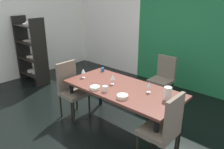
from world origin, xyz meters
The scene contains 17 objects.
ground_plane centered at (0.00, 0.00, -0.01)m, with size 6.27×5.32×0.02m, color black.
back_panel_interior centered at (-1.94, 2.61, 1.34)m, with size 2.40×0.10×2.68m, color white.
garden_window_panel centered at (1.20, 2.61, 1.34)m, with size 3.87×0.10×2.68m, color #206F3F.
left_interior_panel centered at (-3.09, 0.00, 1.34)m, with size 0.10×5.32×2.68m, color silver.
dining_table centered at (0.62, 0.24, 0.68)m, with size 1.98×0.94×0.76m.
chair_left_near centered at (-0.35, -0.08, 0.58)m, with size 0.45×0.44×1.04m.
chair_head_far centered at (0.60, 1.63, 0.56)m, with size 0.44×0.45×0.98m.
chair_right_near centered at (1.60, -0.08, 0.58)m, with size 0.44×0.44×1.05m.
display_shelf centered at (-2.52, 0.33, 0.83)m, with size 0.93×0.38×1.69m.
wine_glass_south centered at (0.41, 0.23, 0.88)m, with size 0.08×0.08×0.17m.
wine_glass_front centered at (-0.19, 0.10, 0.89)m, with size 0.08×0.08×0.18m.
wine_glass_right centered at (1.05, 0.37, 0.88)m, with size 0.07×0.07×0.17m.
serving_bowl_center centered at (0.88, -0.07, 0.79)m, with size 0.17×0.17×0.05m, color beige.
serving_bowl_corner centered at (0.34, -0.12, 0.78)m, with size 0.16×0.16×0.05m, color white.
cup_rear centered at (0.53, -0.07, 0.81)m, with size 0.08×0.08×0.09m, color silver.
cup_north centered at (-0.18, 0.59, 0.80)m, with size 0.07×0.07×0.07m, color #25558F.
pitcher_left centered at (1.39, 0.34, 0.86)m, with size 0.13×0.11×0.20m.
Camera 1 is at (2.72, -2.32, 2.19)m, focal length 35.00 mm.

